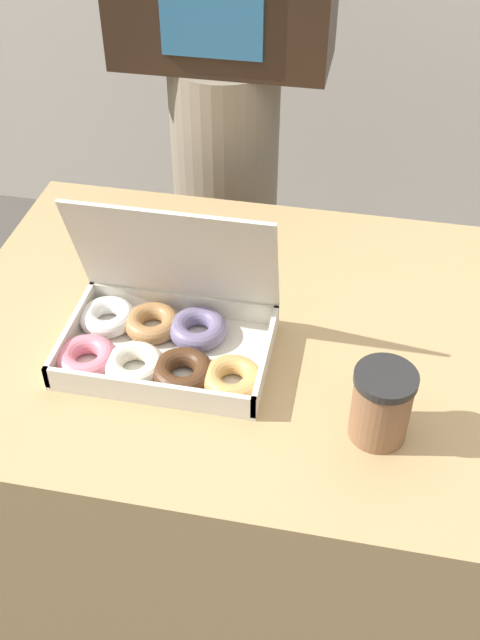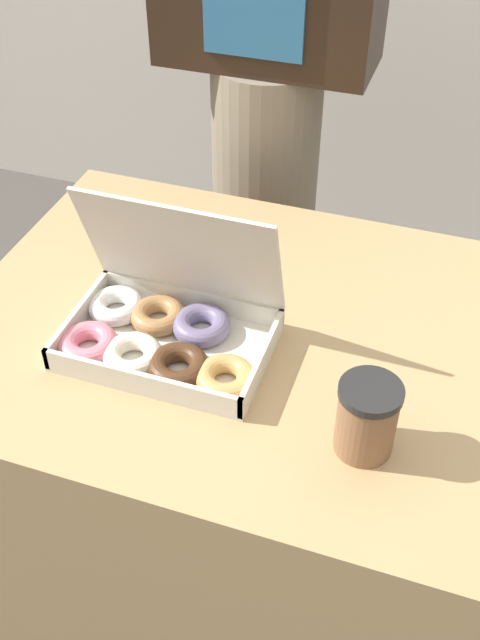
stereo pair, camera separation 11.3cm
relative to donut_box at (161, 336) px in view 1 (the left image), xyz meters
The scene contains 5 objects.
ground_plane 0.81m from the donut_box, 42.30° to the left, with size 14.00×14.00×0.00m, color #4C4742.
table 0.44m from the donut_box, 42.30° to the left, with size 0.94×0.74×0.76m.
donut_box is the anchor object (origin of this frame).
coffee_cup 0.35m from the donut_box, 15.97° to the right, with size 0.09×0.09×0.11m.
person_customer 0.73m from the donut_box, 94.09° to the left, with size 0.45×0.25×1.79m.
Camera 1 is at (0.19, -0.90, 1.58)m, focal length 42.00 mm.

